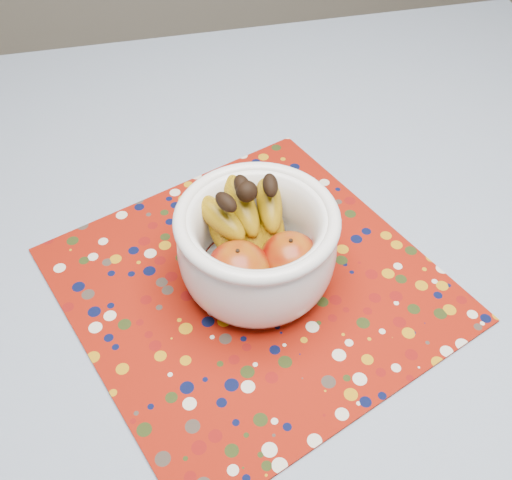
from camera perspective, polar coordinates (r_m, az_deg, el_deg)
table at (r=0.90m, az=4.79°, el=-5.71°), size 1.20×1.20×0.75m
tablecloth at (r=0.83m, az=5.14°, el=-2.34°), size 1.32×1.32×0.01m
placemat at (r=0.80m, az=-0.38°, el=-4.19°), size 0.59×0.59×0.00m
fruit_bowl at (r=0.75m, az=-0.19°, el=-0.07°), size 0.20×0.20×0.15m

